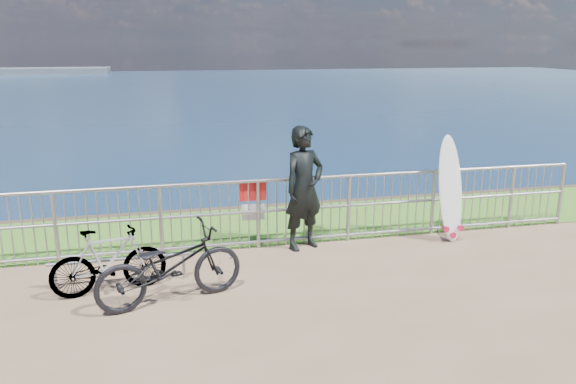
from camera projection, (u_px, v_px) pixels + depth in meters
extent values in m
plane|color=#3B7A21|center=(275.00, 224.00, 10.12)|extent=(120.00, 120.00, 0.00)
cube|color=brown|center=(264.00, 319.00, 11.89)|extent=(120.00, 0.30, 5.00)
plane|color=navy|center=(168.00, 94.00, 93.60)|extent=(260.00, 260.00, 0.00)
cylinder|color=#919499|center=(289.00, 179.00, 8.80)|extent=(10.00, 0.06, 0.06)
cylinder|color=#919499|center=(289.00, 209.00, 8.93)|extent=(10.00, 0.05, 0.05)
cylinder|color=#919499|center=(289.00, 239.00, 9.06)|extent=(10.00, 0.05, 0.05)
cylinder|color=#919499|center=(56.00, 228.00, 8.18)|extent=(0.06, 0.06, 1.10)
cylinder|color=#919499|center=(161.00, 221.00, 8.51)|extent=(0.06, 0.06, 1.10)
cylinder|color=#919499|center=(258.00, 215.00, 8.83)|extent=(0.06, 0.06, 1.10)
cylinder|color=#919499|center=(349.00, 209.00, 9.16)|extent=(0.06, 0.06, 1.10)
cylinder|color=#919499|center=(433.00, 203.00, 9.49)|extent=(0.06, 0.06, 1.10)
cylinder|color=#919499|center=(511.00, 198.00, 9.82)|extent=(0.06, 0.06, 1.10)
cylinder|color=#919499|center=(561.00, 194.00, 10.04)|extent=(0.06, 0.06, 1.10)
cube|color=red|center=(253.00, 191.00, 8.78)|extent=(0.42, 0.02, 0.30)
cube|color=white|center=(253.00, 191.00, 8.78)|extent=(0.38, 0.01, 0.08)
cube|color=white|center=(253.00, 212.00, 8.87)|extent=(0.36, 0.02, 0.26)
imported|color=black|center=(304.00, 188.00, 8.74)|extent=(0.84, 0.71, 1.95)
ellipsoid|color=silver|center=(450.00, 188.00, 9.15)|extent=(0.52, 0.47, 1.75)
cone|color=#BF143B|center=(444.00, 228.00, 9.16)|extent=(0.10, 0.19, 0.10)
cone|color=#BF143B|center=(459.00, 226.00, 9.22)|extent=(0.10, 0.19, 0.10)
cone|color=#BF143B|center=(451.00, 234.00, 9.22)|extent=(0.10, 0.19, 0.10)
imported|color=black|center=(170.00, 266.00, 6.96)|extent=(1.98, 1.14, 0.98)
imported|color=black|center=(109.00, 261.00, 7.24)|extent=(1.53, 0.69, 0.89)
cylinder|color=#919499|center=(120.00, 259.00, 7.51)|extent=(1.87, 0.05, 0.05)
cylinder|color=#919499|center=(55.00, 277.00, 7.38)|extent=(0.04, 0.04, 0.36)
cylinder|color=#919499|center=(184.00, 266.00, 7.74)|extent=(0.04, 0.04, 0.36)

